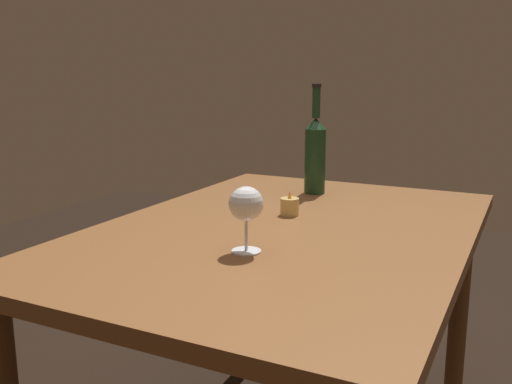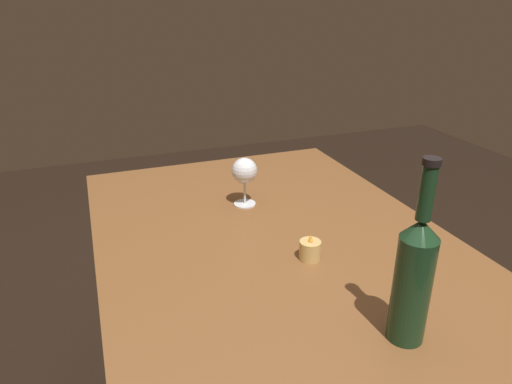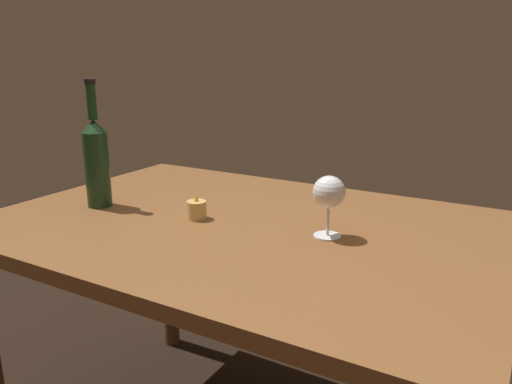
{
  "view_description": "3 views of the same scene",
  "coord_description": "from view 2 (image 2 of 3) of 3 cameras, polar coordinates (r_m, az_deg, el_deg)",
  "views": [
    {
      "loc": [
        1.3,
        0.56,
        1.13
      ],
      "look_at": [
        0.0,
        -0.08,
        0.82
      ],
      "focal_mm": 39.78,
      "sensor_mm": 36.0,
      "label": 1
    },
    {
      "loc": [
        -0.97,
        0.42,
        1.34
      ],
      "look_at": [
        0.09,
        0.02,
        0.84
      ],
      "focal_mm": 32.47,
      "sensor_mm": 36.0,
      "label": 2
    },
    {
      "loc": [
        0.64,
        -1.05,
        1.16
      ],
      "look_at": [
        0.07,
        -0.05,
        0.84
      ],
      "focal_mm": 35.23,
      "sensor_mm": 36.0,
      "label": 3
    }
  ],
  "objects": [
    {
      "name": "wine_glass_left",
      "position": [
        1.37,
        -1.43,
        2.48
      ],
      "size": [
        0.08,
        0.08,
        0.15
      ],
      "color": "white",
      "rests_on": "dining_table"
    },
    {
      "name": "wine_bottle",
      "position": [
        0.87,
        18.83,
        -9.8
      ],
      "size": [
        0.07,
        0.07,
        0.35
      ],
      "color": "#19381E",
      "rests_on": "dining_table"
    },
    {
      "name": "dining_table",
      "position": [
        1.26,
        2.4,
        -9.4
      ],
      "size": [
        1.3,
        0.9,
        0.74
      ],
      "color": "brown",
      "rests_on": "ground"
    },
    {
      "name": "votive_candle",
      "position": [
        1.13,
        6.66,
        -7.18
      ],
      "size": [
        0.05,
        0.05,
        0.07
      ],
      "color": "#DBB266",
      "rests_on": "dining_table"
    }
  ]
}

